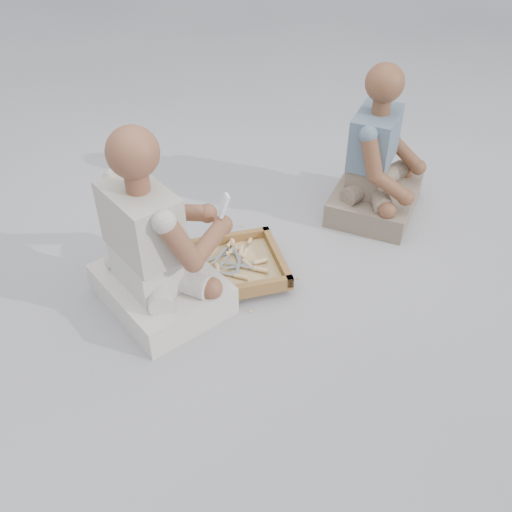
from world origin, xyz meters
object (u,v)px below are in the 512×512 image
craftsman (155,250)px  companion (377,167)px  carved_panel (186,279)px  tool_tray (227,267)px

craftsman → companion: bearing=85.9°
carved_panel → craftsman: size_ratio=0.66×
tool_tray → companion: 1.04m
craftsman → carved_panel: bearing=104.4°
carved_panel → companion: (1.21, 0.09, 0.27)m
tool_tray → craftsman: bearing=-178.6°
tool_tray → craftsman: size_ratio=0.69×
tool_tray → carved_panel: bearing=162.3°
carved_panel → craftsman: bearing=-154.8°
companion → tool_tray: bearing=-30.0°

